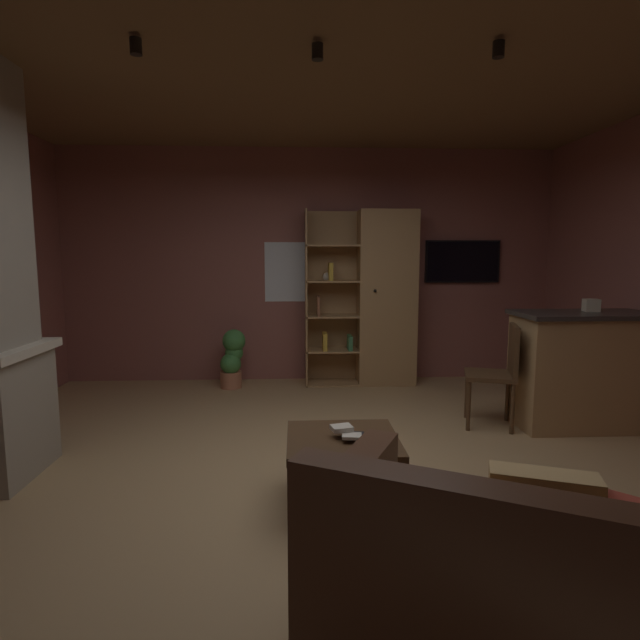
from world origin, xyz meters
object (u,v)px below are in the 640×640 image
Objects in this scene: table_book_0 at (354,436)px; kitchen_bar_counter at (597,369)px; table_book_1 at (352,436)px; wall_mounted_tv at (462,262)px; potted_floor_plant at (232,357)px; leather_couch at (540,603)px; dining_chair at (500,368)px; tissue_box at (591,305)px; bookshelf_cabinet at (379,299)px; coffee_table at (343,451)px; table_book_2 at (342,428)px.

kitchen_bar_counter is at bearing 29.98° from table_book_0.
table_book_1 is 3.80m from wall_mounted_tv.
potted_floor_plant is 0.74× the size of wall_mounted_tv.
wall_mounted_tv is at bearing 62.14° from table_book_1.
wall_mounted_tv is at bearing 75.18° from leather_couch.
dining_chair is at bearing 44.18° from table_book_1.
tissue_box is 2.78m from table_book_1.
bookshelf_cabinet is at bearing 77.88° from table_book_0.
table_book_1 is (0.05, -0.08, 0.12)m from coffee_table.
tissue_box is 1.91m from wall_mounted_tv.
leather_couch is 1.45m from table_book_2.
tissue_box reaches higher than kitchen_bar_counter.
potted_floor_plant is (-3.40, 1.50, -0.16)m from kitchen_bar_counter.
bookshelf_cabinet is 1.84m from potted_floor_plant.
wall_mounted_tv is at bearing 7.05° from potted_floor_plant.
kitchen_bar_counter is 0.87m from dining_chair.
kitchen_bar_counter is 2.74m from table_book_2.
wall_mounted_tv is (1.69, 3.18, 1.01)m from table_book_0.
bookshelf_cabinet reaches higher than wall_mounted_tv.
bookshelf_cabinet reaches higher than table_book_0.
table_book_1 is (-0.02, -0.06, 0.02)m from table_book_0.
table_book_0 is (-2.27, -1.40, -0.64)m from tissue_box.
kitchen_bar_counter reaches higher than potted_floor_plant.
leather_couch is 2.84m from dining_chair.
bookshelf_cabinet is 2.26m from tissue_box.
coffee_table is 2.05m from dining_chair.
bookshelf_cabinet reaches higher than kitchen_bar_counter.
kitchen_bar_counter is at bearing 28.98° from coffee_table.
table_book_0 is at bearing -118.02° from wall_mounted_tv.
table_book_2 is 0.13× the size of dining_chair.
potted_floor_plant is (-1.01, 2.82, 0.01)m from coffee_table.
wall_mounted_tv reaches higher than kitchen_bar_counter.
potted_floor_plant is at bearing 156.73° from tissue_box.
coffee_table is at bearing -151.02° from kitchen_bar_counter.
tissue_box reaches higher than table_book_2.
table_book_0 is at bearing -136.68° from dining_chair.
dining_chair is 2.93m from potted_floor_plant.
kitchen_bar_counter is 2.15× the size of potted_floor_plant.
table_book_0 is 0.97× the size of table_book_2.
wall_mounted_tv reaches higher than coffee_table.
table_book_1 is (-2.34, -1.40, -0.05)m from kitchen_bar_counter.
wall_mounted_tv reaches higher than potted_floor_plant.
table_book_1 is 2.06m from dining_chair.
coffee_table is (-2.33, -1.38, -0.74)m from tissue_box.
wall_mounted_tv is (1.19, 4.48, 1.14)m from leather_couch.
leather_couch is 1.95× the size of dining_chair.
coffee_table is 3.00m from potted_floor_plant.
table_book_1 reaches higher than table_book_0.
tissue_box is at bearing 132.02° from kitchen_bar_counter.
bookshelf_cabinet is at bearing 4.40° from potted_floor_plant.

